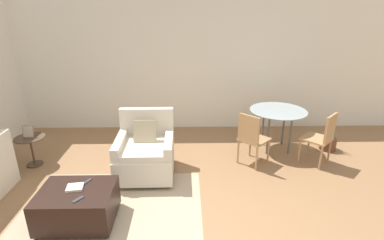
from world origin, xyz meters
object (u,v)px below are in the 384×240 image
(picture_frame, at_px, (28,132))
(dining_table, at_px, (278,115))
(tv_remote_primary, at_px, (87,182))
(potted_plant_small, at_px, (329,140))
(side_table, at_px, (31,145))
(book_stack, at_px, (75,187))
(armchair, at_px, (146,152))
(dining_chair_near_left, at_px, (252,136))
(ottoman, at_px, (78,205))
(dining_chair_near_right, at_px, (322,136))
(tv_remote_secondary, at_px, (78,199))

(picture_frame, bearing_deg, dining_table, 7.09)
(tv_remote_primary, relative_size, potted_plant_small, 0.20)
(side_table, distance_m, dining_table, 4.22)
(book_stack, bearing_deg, potted_plant_small, 25.31)
(armchair, distance_m, tv_remote_primary, 1.13)
(armchair, xyz_separation_m, picture_frame, (-1.91, 0.30, 0.24))
(side_table, xyz_separation_m, picture_frame, (0.00, -0.00, 0.24))
(dining_chair_near_left, bearing_deg, ottoman, -149.96)
(armchair, relative_size, picture_frame, 4.81)
(tv_remote_primary, distance_m, dining_chair_near_left, 2.59)
(dining_chair_near_left, xyz_separation_m, dining_chair_near_right, (1.16, 0.00, 0.00))
(ottoman, height_order, picture_frame, picture_frame)
(ottoman, bearing_deg, dining_chair_near_right, 21.24)
(dining_table, distance_m, dining_chair_near_left, 0.83)
(ottoman, bearing_deg, side_table, 130.44)
(armchair, relative_size, tv_remote_primary, 6.57)
(tv_remote_secondary, height_order, picture_frame, picture_frame)
(armchair, relative_size, potted_plant_small, 1.32)
(dining_chair_near_right, bearing_deg, dining_table, 135.00)
(armchair, distance_m, side_table, 1.93)
(book_stack, bearing_deg, tv_remote_primary, 55.05)
(side_table, bearing_deg, armchair, -9.06)
(dining_table, bearing_deg, tv_remote_secondary, -143.26)
(ottoman, height_order, dining_chair_near_right, dining_chair_near_right)
(tv_remote_secondary, height_order, dining_chair_near_left, dining_chair_near_left)
(dining_chair_near_right, bearing_deg, side_table, 179.28)
(armchair, xyz_separation_m, dining_table, (2.27, 0.82, 0.30))
(book_stack, distance_m, side_table, 1.84)
(tv_remote_secondary, height_order, potted_plant_small, potted_plant_small)
(dining_chair_near_left, relative_size, potted_plant_small, 1.23)
(book_stack, distance_m, dining_chair_near_left, 2.74)
(armchair, distance_m, tv_remote_secondary, 1.44)
(book_stack, distance_m, potted_plant_small, 4.38)
(armchair, bearing_deg, side_table, 170.94)
(dining_chair_near_right, bearing_deg, picture_frame, 179.28)
(dining_table, height_order, potted_plant_small, dining_table)
(armchair, height_order, book_stack, armchair)
(book_stack, bearing_deg, dining_chair_near_right, 20.52)
(armchair, relative_size, dining_chair_near_right, 1.07)
(ottoman, relative_size, book_stack, 4.15)
(picture_frame, distance_m, potted_plant_small, 5.19)
(book_stack, distance_m, tv_remote_primary, 0.17)
(tv_remote_secondary, xyz_separation_m, dining_table, (2.86, 2.14, 0.22))
(ottoman, bearing_deg, potted_plant_small, 25.94)
(picture_frame, relative_size, dining_chair_near_right, 0.22)
(dining_chair_near_left, bearing_deg, book_stack, -150.95)
(dining_chair_near_left, distance_m, potted_plant_small, 1.68)
(book_stack, distance_m, dining_chair_near_right, 3.79)
(tv_remote_secondary, bearing_deg, book_stack, 116.14)
(picture_frame, bearing_deg, tv_remote_primary, -43.92)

